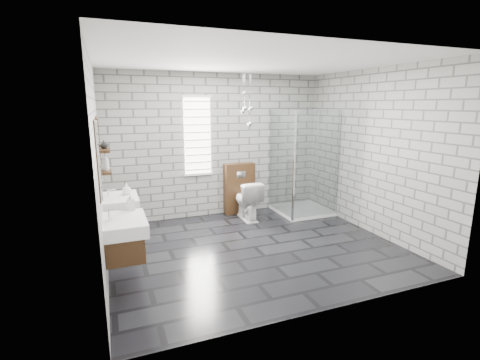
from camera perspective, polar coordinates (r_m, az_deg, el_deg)
floor at (r=5.40m, az=2.44°, el=-11.02°), size 4.20×3.60×0.02m
ceiling at (r=4.99m, az=2.74°, el=19.01°), size 4.20×3.60×0.02m
wall_back at (r=6.70m, az=-3.68°, el=5.63°), size 4.20×0.02×2.70m
wall_front at (r=3.47m, az=14.68°, el=-1.04°), size 4.20×0.02×2.70m
wall_left at (r=4.60m, az=-22.25°, el=1.68°), size 0.02×3.60×2.70m
wall_right at (r=6.17m, az=20.89°, el=4.27°), size 0.02×3.60×2.70m
vanity_left at (r=4.23m, az=-18.91°, el=-7.28°), size 0.47×0.70×1.57m
vanity_right at (r=5.24m, az=-19.44°, el=-3.56°), size 0.47×0.70×1.57m
shelf_lower at (r=4.56m, az=-21.22°, el=1.28°), size 0.14×0.30×0.03m
shelf_upper at (r=4.52m, az=-21.48°, el=4.52°), size 0.14×0.30×0.03m
window at (r=6.54m, az=-7.00°, el=7.17°), size 0.56×0.05×1.48m
cistern_panel at (r=6.88m, az=-0.12°, el=-1.37°), size 0.60×0.20×1.00m
flush_plate at (r=6.72m, az=0.20°, el=0.92°), size 0.18×0.01×0.12m
shower_enclosure at (r=6.90m, az=10.01°, el=-1.49°), size 1.00×1.00×2.03m
pendant_cluster at (r=6.38m, az=1.05°, el=11.66°), size 0.27×0.27×0.96m
toilet at (r=6.54m, az=1.18°, el=-3.28°), size 0.43×0.73×0.74m
soap_bottle_a at (r=4.49m, az=-17.52°, el=-3.38°), size 0.10×0.10×0.21m
soap_bottle_b at (r=5.27m, az=-18.14°, el=-1.41°), size 0.14×0.14×0.17m
soap_bottle_c at (r=4.53m, az=-21.21°, el=2.77°), size 0.09×0.09×0.21m
vase at (r=4.60m, az=-21.42°, el=5.45°), size 0.11×0.11×0.10m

